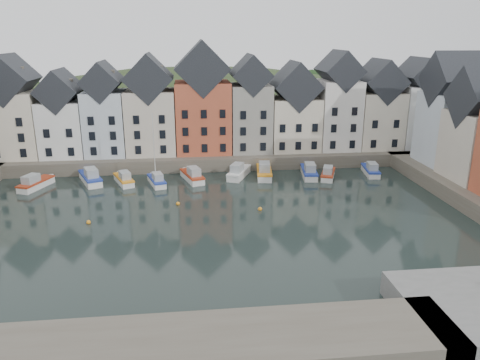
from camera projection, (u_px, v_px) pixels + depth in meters
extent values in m
plane|color=black|center=(213.00, 228.00, 51.69)|extent=(260.00, 260.00, 0.00)
cube|color=brown|center=(203.00, 154.00, 79.83)|extent=(90.00, 16.00, 2.00)
cube|color=brown|center=(75.00, 359.00, 29.46)|extent=(50.00, 6.00, 2.00)
ellipsoid|color=#27341A|center=(201.00, 205.00, 110.17)|extent=(153.60, 70.40, 64.00)
sphere|color=black|center=(130.00, 94.00, 95.89)|extent=(5.77, 5.77, 5.77)
sphere|color=black|center=(304.00, 89.00, 109.51)|extent=(5.27, 5.27, 5.27)
sphere|color=black|center=(341.00, 93.00, 104.11)|extent=(5.07, 5.07, 5.07)
sphere|color=black|center=(263.00, 94.00, 103.20)|extent=(5.01, 5.01, 5.01)
sphere|color=black|center=(21.00, 103.00, 99.38)|extent=(3.94, 3.94, 3.94)
sphere|color=black|center=(319.00, 90.00, 109.43)|extent=(5.21, 5.21, 5.21)
sphere|color=black|center=(207.00, 91.00, 105.02)|extent=(5.45, 5.45, 5.45)
sphere|color=black|center=(377.00, 100.00, 99.37)|extent=(4.49, 4.49, 4.49)
cube|color=beige|center=(16.00, 124.00, 73.02)|extent=(7.67, 8.00, 10.07)
cube|color=black|center=(9.00, 79.00, 70.95)|extent=(7.67, 8.16, 7.67)
cube|color=white|center=(64.00, 128.00, 74.01)|extent=(6.56, 8.00, 8.61)
cube|color=black|center=(60.00, 90.00, 72.24)|extent=(6.56, 8.16, 6.56)
cube|color=silver|center=(106.00, 123.00, 74.50)|extent=(6.20, 8.00, 10.02)
cube|color=black|center=(103.00, 81.00, 72.54)|extent=(6.20, 8.16, 6.20)
cube|color=beige|center=(151.00, 122.00, 75.25)|extent=(7.70, 8.00, 10.08)
cube|color=black|center=(149.00, 78.00, 73.17)|extent=(7.70, 8.16, 7.70)
cube|color=#B75034|center=(203.00, 117.00, 75.96)|extent=(8.69, 8.00, 11.28)
cube|color=black|center=(202.00, 68.00, 73.63)|extent=(8.69, 8.16, 8.69)
cube|color=gray|center=(250.00, 118.00, 76.86)|extent=(6.43, 8.00, 10.78)
cube|color=black|center=(250.00, 74.00, 74.77)|extent=(6.43, 8.16, 6.43)
cube|color=beige|center=(293.00, 123.00, 77.97)|extent=(7.88, 8.00, 8.56)
cube|color=black|center=(295.00, 86.00, 76.10)|extent=(7.88, 8.16, 7.88)
cube|color=silver|center=(336.00, 115.00, 78.34)|extent=(6.50, 8.00, 11.27)
cube|color=black|center=(339.00, 70.00, 76.18)|extent=(6.50, 8.16, 6.50)
cube|color=beige|center=(376.00, 119.00, 79.38)|extent=(7.23, 8.00, 9.32)
cube|color=black|center=(380.00, 81.00, 77.45)|extent=(7.23, 8.16, 7.23)
cube|color=white|center=(415.00, 116.00, 79.97)|extent=(6.18, 8.00, 10.32)
cube|color=black|center=(419.00, 76.00, 77.96)|extent=(6.18, 8.16, 6.18)
cube|color=silver|center=(450.00, 129.00, 68.80)|extent=(7.47, 8.00, 10.38)
cube|color=black|center=(457.00, 79.00, 66.65)|extent=(7.62, 8.00, 8.00)
sphere|color=orange|center=(178.00, 204.00, 58.80)|extent=(0.50, 0.50, 0.50)
sphere|color=orange|center=(260.00, 209.00, 57.02)|extent=(0.50, 0.50, 0.50)
sphere|color=orange|center=(89.00, 222.00, 52.99)|extent=(0.50, 0.50, 0.50)
cube|color=silver|center=(36.00, 185.00, 65.23)|extent=(3.80, 6.17, 1.09)
cube|color=#A13117|center=(36.00, 181.00, 65.05)|extent=(3.94, 6.32, 0.25)
cube|color=#949A9B|center=(31.00, 179.00, 64.05)|extent=(2.15, 2.71, 1.19)
cube|color=silver|center=(91.00, 180.00, 67.55)|extent=(4.37, 6.91, 1.22)
cube|color=#213797|center=(90.00, 176.00, 67.35)|extent=(4.52, 7.08, 0.28)
cube|color=#949A9B|center=(91.00, 173.00, 66.31)|extent=(2.45, 3.05, 1.33)
cube|color=silver|center=(124.00, 181.00, 67.16)|extent=(3.54, 5.74, 1.01)
cube|color=orange|center=(124.00, 178.00, 67.00)|extent=(3.66, 5.88, 0.23)
cube|color=#949A9B|center=(125.00, 175.00, 66.13)|extent=(2.00, 2.52, 1.10)
cube|color=silver|center=(157.00, 182.00, 66.70)|extent=(2.98, 5.54, 0.97)
cube|color=#213797|center=(157.00, 179.00, 66.54)|extent=(3.09, 5.67, 0.22)
cube|color=#949A9B|center=(158.00, 177.00, 65.68)|extent=(1.77, 2.38, 1.06)
cylinder|color=silver|center=(154.00, 147.00, 65.68)|extent=(0.12, 0.12, 9.73)
cube|color=silver|center=(192.00, 178.00, 68.57)|extent=(3.56, 6.41, 1.13)
cube|color=#A13117|center=(192.00, 174.00, 68.39)|extent=(3.70, 6.56, 0.26)
cube|color=#949A9B|center=(194.00, 172.00, 67.39)|extent=(2.09, 2.77, 1.23)
cube|color=silver|center=(239.00, 174.00, 70.32)|extent=(4.21, 6.53, 1.15)
cube|color=silver|center=(239.00, 170.00, 70.13)|extent=(4.35, 6.69, 0.26)
cube|color=#949A9B|center=(237.00, 168.00, 69.08)|extent=(2.34, 2.89, 1.26)
cube|color=silver|center=(264.00, 174.00, 70.44)|extent=(2.83, 6.94, 1.24)
cube|color=orange|center=(264.00, 170.00, 70.24)|extent=(2.96, 7.08, 0.28)
cube|color=#949A9B|center=(264.00, 167.00, 69.08)|extent=(1.89, 2.87, 1.35)
cube|color=silver|center=(309.00, 174.00, 70.55)|extent=(2.74, 6.53, 1.16)
cube|color=#213797|center=(309.00, 170.00, 70.36)|extent=(2.87, 6.67, 0.26)
cube|color=#949A9B|center=(310.00, 167.00, 69.27)|extent=(1.81, 2.71, 1.27)
cube|color=silver|center=(328.00, 176.00, 69.79)|extent=(3.53, 5.74, 1.01)
cube|color=#A13117|center=(328.00, 172.00, 69.62)|extent=(3.65, 5.88, 0.23)
cube|color=#949A9B|center=(328.00, 170.00, 68.69)|extent=(1.99, 2.52, 1.10)
cube|color=silver|center=(370.00, 172.00, 71.60)|extent=(2.51, 5.84, 1.04)
cube|color=#213797|center=(371.00, 169.00, 71.43)|extent=(2.62, 5.96, 0.24)
cube|color=#949A9B|center=(372.00, 166.00, 70.45)|extent=(1.64, 2.43, 1.13)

